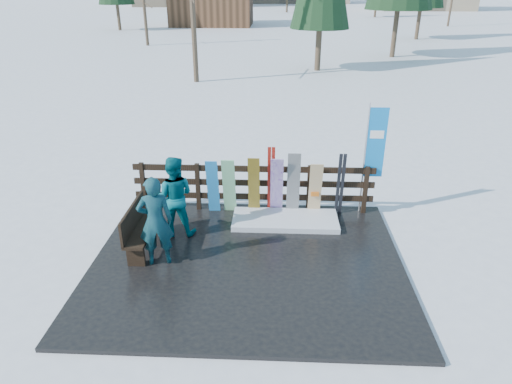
{
  "coord_description": "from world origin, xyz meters",
  "views": [
    {
      "loc": [
        0.52,
        -7.51,
        5.01
      ],
      "look_at": [
        0.12,
        1.0,
        1.1
      ],
      "focal_mm": 32.0,
      "sensor_mm": 36.0,
      "label": 1
    }
  ],
  "objects_px": {
    "snowboard_2": "(254,186)",
    "rental_flag": "(373,147)",
    "snowboard_4": "(293,184)",
    "person_back": "(174,196)",
    "snowboard_5": "(315,189)",
    "bench": "(139,227)",
    "person_front": "(155,221)",
    "snowboard_0": "(213,187)",
    "snowboard_1": "(229,186)",
    "snowboard_3": "(277,186)"
  },
  "relations": [
    {
      "from": "snowboard_2",
      "to": "rental_flag",
      "type": "relative_size",
      "value": 0.56
    },
    {
      "from": "snowboard_0",
      "to": "snowboard_5",
      "type": "distance_m",
      "value": 2.34
    },
    {
      "from": "snowboard_5",
      "to": "snowboard_1",
      "type": "bearing_deg",
      "value": 180.0
    },
    {
      "from": "snowboard_1",
      "to": "snowboard_2",
      "type": "height_order",
      "value": "snowboard_2"
    },
    {
      "from": "snowboard_5",
      "to": "rental_flag",
      "type": "bearing_deg",
      "value": 12.13
    },
    {
      "from": "rental_flag",
      "to": "snowboard_3",
      "type": "bearing_deg",
      "value": -172.78
    },
    {
      "from": "snowboard_0",
      "to": "person_back",
      "type": "bearing_deg",
      "value": -125.64
    },
    {
      "from": "snowboard_5",
      "to": "person_front",
      "type": "height_order",
      "value": "person_front"
    },
    {
      "from": "snowboard_4",
      "to": "rental_flag",
      "type": "relative_size",
      "value": 0.61
    },
    {
      "from": "snowboard_2",
      "to": "rental_flag",
      "type": "bearing_deg",
      "value": 5.81
    },
    {
      "from": "bench",
      "to": "person_back",
      "type": "xyz_separation_m",
      "value": [
        0.59,
        0.7,
        0.36
      ]
    },
    {
      "from": "snowboard_4",
      "to": "person_front",
      "type": "relative_size",
      "value": 0.88
    },
    {
      "from": "bench",
      "to": "snowboard_0",
      "type": "relative_size",
      "value": 1.08
    },
    {
      "from": "snowboard_2",
      "to": "snowboard_5",
      "type": "bearing_deg",
      "value": -0.0
    },
    {
      "from": "snowboard_1",
      "to": "snowboard_2",
      "type": "relative_size",
      "value": 1.0
    },
    {
      "from": "snowboard_0",
      "to": "snowboard_1",
      "type": "relative_size",
      "value": 0.96
    },
    {
      "from": "snowboard_4",
      "to": "snowboard_3",
      "type": "bearing_deg",
      "value": -180.0
    },
    {
      "from": "snowboard_0",
      "to": "snowboard_2",
      "type": "bearing_deg",
      "value": 0.0
    },
    {
      "from": "bench",
      "to": "snowboard_1",
      "type": "distance_m",
      "value": 2.33
    },
    {
      "from": "snowboard_3",
      "to": "rental_flag",
      "type": "xyz_separation_m",
      "value": [
        2.13,
        0.27,
        0.88
      ]
    },
    {
      "from": "person_front",
      "to": "person_back",
      "type": "xyz_separation_m",
      "value": [
        0.11,
        1.15,
        -0.02
      ]
    },
    {
      "from": "snowboard_5",
      "to": "snowboard_4",
      "type": "bearing_deg",
      "value": 180.0
    },
    {
      "from": "snowboard_1",
      "to": "rental_flag",
      "type": "distance_m",
      "value": 3.36
    },
    {
      "from": "snowboard_3",
      "to": "person_back",
      "type": "xyz_separation_m",
      "value": [
        -2.14,
        -0.95,
        0.15
      ]
    },
    {
      "from": "bench",
      "to": "snowboard_5",
      "type": "bearing_deg",
      "value": 24.55
    },
    {
      "from": "bench",
      "to": "snowboard_0",
      "type": "height_order",
      "value": "snowboard_0"
    },
    {
      "from": "bench",
      "to": "person_front",
      "type": "xyz_separation_m",
      "value": [
        0.48,
        -0.45,
        0.38
      ]
    },
    {
      "from": "snowboard_5",
      "to": "person_front",
      "type": "bearing_deg",
      "value": -146.11
    },
    {
      "from": "snowboard_4",
      "to": "rental_flag",
      "type": "xyz_separation_m",
      "value": [
        1.76,
        0.27,
        0.82
      ]
    },
    {
      "from": "snowboard_4",
      "to": "rental_flag",
      "type": "height_order",
      "value": "rental_flag"
    },
    {
      "from": "snowboard_1",
      "to": "person_front",
      "type": "height_order",
      "value": "person_front"
    },
    {
      "from": "snowboard_3",
      "to": "person_back",
      "type": "relative_size",
      "value": 0.86
    },
    {
      "from": "snowboard_4",
      "to": "person_front",
      "type": "bearing_deg",
      "value": -141.36
    },
    {
      "from": "snowboard_0",
      "to": "snowboard_1",
      "type": "distance_m",
      "value": 0.37
    },
    {
      "from": "snowboard_2",
      "to": "rental_flag",
      "type": "distance_m",
      "value": 2.81
    },
    {
      "from": "bench",
      "to": "snowboard_0",
      "type": "distance_m",
      "value": 2.08
    },
    {
      "from": "snowboard_3",
      "to": "person_back",
      "type": "bearing_deg",
      "value": -156.11
    },
    {
      "from": "snowboard_1",
      "to": "rental_flag",
      "type": "xyz_separation_m",
      "value": [
        3.22,
        0.27,
        0.9
      ]
    },
    {
      "from": "snowboard_1",
      "to": "snowboard_4",
      "type": "distance_m",
      "value": 1.47
    },
    {
      "from": "snowboard_5",
      "to": "snowboard_3",
      "type": "bearing_deg",
      "value": 180.0
    },
    {
      "from": "snowboard_5",
      "to": "person_back",
      "type": "distance_m",
      "value": 3.17
    },
    {
      "from": "bench",
      "to": "person_front",
      "type": "relative_size",
      "value": 0.84
    },
    {
      "from": "snowboard_0",
      "to": "person_front",
      "type": "relative_size",
      "value": 0.78
    },
    {
      "from": "snowboard_3",
      "to": "person_front",
      "type": "xyz_separation_m",
      "value": [
        -2.25,
        -2.1,
        0.17
      ]
    },
    {
      "from": "person_back",
      "to": "snowboard_5",
      "type": "bearing_deg",
      "value": -163.32
    },
    {
      "from": "snowboard_2",
      "to": "person_back",
      "type": "distance_m",
      "value": 1.89
    },
    {
      "from": "snowboard_0",
      "to": "rental_flag",
      "type": "xyz_separation_m",
      "value": [
        3.59,
        0.27,
        0.93
      ]
    },
    {
      "from": "snowboard_3",
      "to": "bench",
      "type": "bearing_deg",
      "value": -148.88
    },
    {
      "from": "person_front",
      "to": "rental_flag",
      "type": "bearing_deg",
      "value": -164.77
    },
    {
      "from": "snowboard_0",
      "to": "snowboard_2",
      "type": "height_order",
      "value": "snowboard_2"
    }
  ]
}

